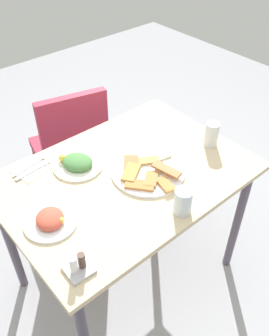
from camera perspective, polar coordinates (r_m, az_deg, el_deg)
The scene contains 12 objects.
ground_plane at distance 2.22m, azimuth -1.06°, elevation -15.96°, with size 6.00×6.00×0.00m, color #A1A3AA.
dining_table at distance 1.70m, azimuth -1.34°, elevation -3.23°, with size 1.10×0.78×0.77m.
dining_chair at distance 2.30m, azimuth -9.74°, elevation 3.60°, with size 0.51×0.51×0.88m.
pide_platter at distance 1.63m, azimuth 2.00°, elevation -0.56°, with size 0.33×0.34×0.04m.
salad_plate_greens at distance 1.45m, azimuth -12.95°, elevation -7.89°, with size 0.21×0.21×0.05m.
salad_plate_rice at distance 1.68m, azimuth -8.88°, elevation 0.75°, with size 0.23×0.23×0.05m.
soda_can at distance 1.80m, azimuth 11.88°, elevation 5.13°, with size 0.07×0.07×0.12m, color silver.
drinking_glass at distance 1.44m, azimuth 7.54°, elevation -5.18°, with size 0.07×0.07×0.11m, color silver.
paper_napkin at distance 1.72m, azimuth -15.82°, elevation -0.17°, with size 0.14×0.14×0.00m, color white.
fork at distance 1.70m, azimuth -15.56°, elevation -0.37°, with size 0.18×0.02×0.01m, color silver.
spoon at distance 1.73m, azimuth -16.13°, elevation 0.22°, with size 0.18×0.01×0.01m, color silver.
condiment_caddy at distance 1.29m, azimuth -8.76°, elevation -14.88°, with size 0.09×0.09×0.08m.
Camera 1 is at (-0.77, -0.96, 1.85)m, focal length 39.20 mm.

